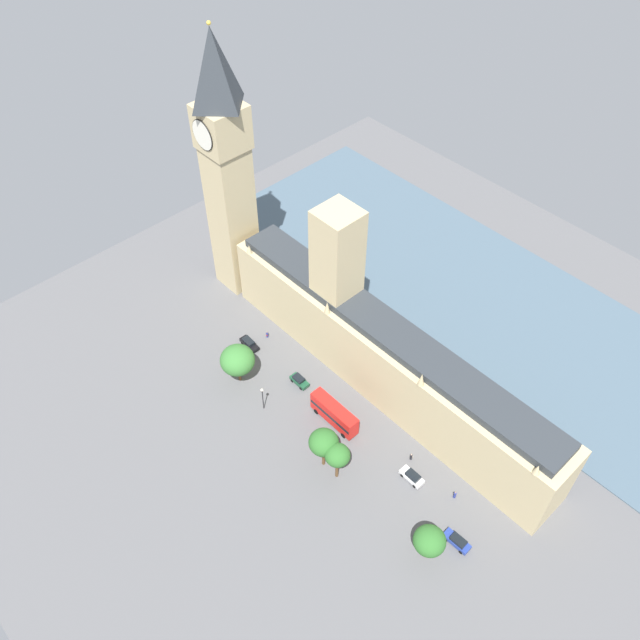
# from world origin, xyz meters

# --- Properties ---
(ground_plane) EXTENTS (146.72, 146.72, 0.00)m
(ground_plane) POSITION_xyz_m (0.00, 0.00, 0.00)
(ground_plane) COLOR #565659
(river_thames) EXTENTS (42.90, 132.04, 0.25)m
(river_thames) POSITION_xyz_m (-35.21, 0.00, 0.12)
(river_thames) COLOR #475B6B
(river_thames) RESTS_ON ground
(parliament_building) EXTENTS (10.22, 76.72, 34.84)m
(parliament_building) POSITION_xyz_m (-2.00, -1.81, 9.37)
(parliament_building) COLOR tan
(parliament_building) RESTS_ON ground
(clock_tower) EXTENTS (8.62, 8.62, 58.47)m
(clock_tower) POSITION_xyz_m (-0.09, -43.34, 30.26)
(clock_tower) COLOR tan
(clock_tower) RESTS_ON ground
(car_black_trailing) EXTENTS (1.98, 4.79, 1.74)m
(car_black_trailing) POSITION_xyz_m (11.05, -25.95, 0.89)
(car_black_trailing) COLOR black
(car_black_trailing) RESTS_ON ground
(car_dark_green_by_river_gate) EXTENTS (1.87, 4.10, 1.74)m
(car_dark_green_by_river_gate) POSITION_xyz_m (9.93, -11.59, 0.88)
(car_dark_green_by_river_gate) COLOR #19472D
(car_dark_green_by_river_gate) RESTS_ON ground
(double_decker_bus_corner) EXTENTS (2.66, 10.50, 4.75)m
(double_decker_bus_corner) POSITION_xyz_m (11.17, -0.35, 2.63)
(double_decker_bus_corner) COLOR red
(double_decker_bus_corner) RESTS_ON ground
(car_white_opposite_hall) EXTENTS (1.97, 4.53, 1.74)m
(car_white_opposite_hall) POSITION_xyz_m (9.61, 17.74, 0.89)
(car_white_opposite_hall) COLOR silver
(car_white_opposite_hall) RESTS_ON ground
(car_blue_near_tower) EXTENTS (2.03, 4.78, 1.74)m
(car_blue_near_tower) POSITION_xyz_m (13.10, 30.62, 0.89)
(car_blue_near_tower) COLOR navy
(car_blue_near_tower) RESTS_ON ground
(pedestrian_midblock) EXTENTS (0.67, 0.62, 1.60)m
(pedestrian_midblock) POSITION_xyz_m (6.69, -25.34, 0.72)
(pedestrian_midblock) COLOR navy
(pedestrian_midblock) RESTS_ON ground
(pedestrian_kerbside) EXTENTS (0.68, 0.71, 1.71)m
(pedestrian_kerbside) POSITION_xyz_m (6.82, 25.08, 0.77)
(pedestrian_kerbside) COLOR navy
(pedestrian_kerbside) RESTS_ON ground
(pedestrian_far_end) EXTENTS (0.66, 0.64, 1.57)m
(pedestrian_far_end) POSITION_xyz_m (6.67, 14.93, 0.71)
(pedestrian_far_end) COLOR black
(pedestrian_far_end) RESTS_ON ground
(plane_tree_under_trees) EXTENTS (6.78, 6.78, 8.94)m
(plane_tree_under_trees) POSITION_xyz_m (17.93, -20.34, 6.04)
(plane_tree_under_trees) COLOR brown
(plane_tree_under_trees) RESTS_ON ground
(plane_tree_leading) EXTENTS (5.22, 5.22, 7.74)m
(plane_tree_leading) POSITION_xyz_m (18.39, 28.50, 5.48)
(plane_tree_leading) COLOR brown
(plane_tree_leading) RESTS_ON ground
(plane_tree_slot_10) EXTENTS (4.44, 4.44, 8.68)m
(plane_tree_slot_10) POSITION_xyz_m (18.78, 8.24, 6.70)
(plane_tree_slot_10) COLOR brown
(plane_tree_slot_10) RESTS_ON ground
(plane_tree_slot_11) EXTENTS (5.26, 5.26, 9.21)m
(plane_tree_slot_11) POSITION_xyz_m (18.83, 4.88, 6.91)
(plane_tree_slot_11) COLOR brown
(plane_tree_slot_11) RESTS_ON ground
(street_lamp_slot_12) EXTENTS (0.56, 0.56, 6.06)m
(street_lamp_slot_12) POSITION_xyz_m (18.94, -11.75, 4.25)
(street_lamp_slot_12) COLOR black
(street_lamp_slot_12) RESTS_ON ground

